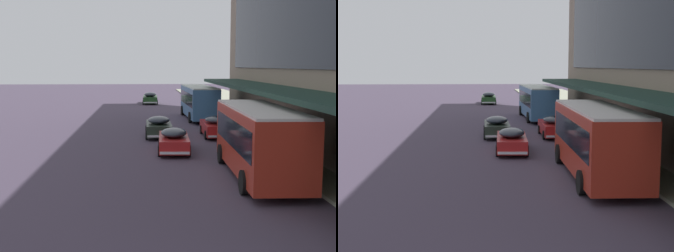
# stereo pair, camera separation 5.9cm
# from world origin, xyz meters

# --- Properties ---
(transit_bus_kerbside_front) EXTENTS (2.89, 9.49, 3.27)m
(transit_bus_kerbside_front) POSITION_xyz_m (4.30, 12.82, 1.88)
(transit_bus_kerbside_front) COLOR #AD2C1D
(transit_bus_kerbside_front) RESTS_ON ground
(transit_bus_kerbside_rear) EXTENTS (2.85, 10.13, 3.17)m
(transit_bus_kerbside_rear) POSITION_xyz_m (4.37, 36.46, 1.82)
(transit_bus_kerbside_rear) COLOR teal
(transit_bus_kerbside_rear) RESTS_ON ground
(sedan_far_back) EXTENTS (1.94, 4.84, 1.54)m
(sedan_far_back) POSITION_xyz_m (4.25, 25.23, 0.77)
(sedan_far_back) COLOR red
(sedan_far_back) RESTS_ON ground
(sedan_trailing_near) EXTENTS (2.01, 4.80, 1.46)m
(sedan_trailing_near) POSITION_xyz_m (0.82, 19.32, 0.73)
(sedan_trailing_near) COLOR #AB1D1E
(sedan_trailing_near) RESTS_ON ground
(sedan_oncoming_rear) EXTENTS (1.93, 4.65, 1.51)m
(sedan_oncoming_rear) POSITION_xyz_m (0.13, 25.43, 0.75)
(sedan_oncoming_rear) COLOR #242F26
(sedan_oncoming_rear) RESTS_ON ground
(sedan_trailing_mid) EXTENTS (2.04, 5.00, 1.57)m
(sedan_trailing_mid) POSITION_xyz_m (0.00, 54.55, 0.77)
(sedan_trailing_mid) COLOR #1D3F1D
(sedan_trailing_mid) RESTS_ON ground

